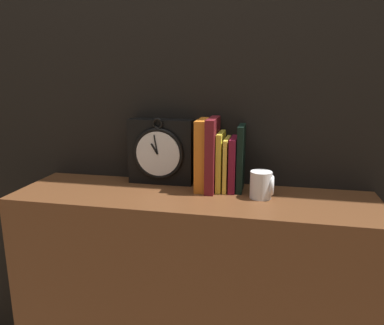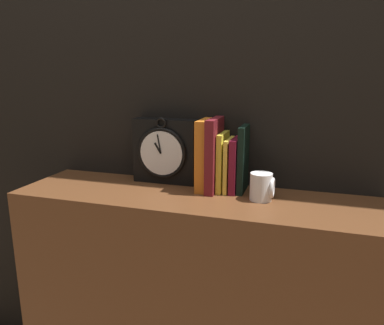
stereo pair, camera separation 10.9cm
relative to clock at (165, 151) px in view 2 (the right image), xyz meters
The scene contains 10 objects.
wall_back 0.38m from the clock, 27.81° to the left, with size 6.00×0.05×2.60m.
bookshelf 0.56m from the clock, 40.07° to the right, with size 1.17×0.32×0.84m.
clock is the anchor object (origin of this frame).
book_slot0_orange 0.16m from the clock, 11.06° to the right, with size 0.04×0.14×0.24m.
book_slot1_maroon 0.19m from the clock, 11.28° to the right, with size 0.03×0.15×0.24m.
book_slot2_yellow 0.22m from the clock, ahead, with size 0.02×0.13×0.19m.
book_slot3_yellow 0.24m from the clock, ahead, with size 0.01×0.12×0.17m.
book_slot4_maroon 0.26m from the clock, ahead, with size 0.02×0.12×0.18m.
book_slot5_black 0.28m from the clock, ahead, with size 0.02×0.12×0.22m.
mug 0.37m from the clock, 14.74° to the right, with size 0.07×0.07×0.09m.
Camera 2 is at (0.34, -1.09, 1.23)m, focal length 35.00 mm.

